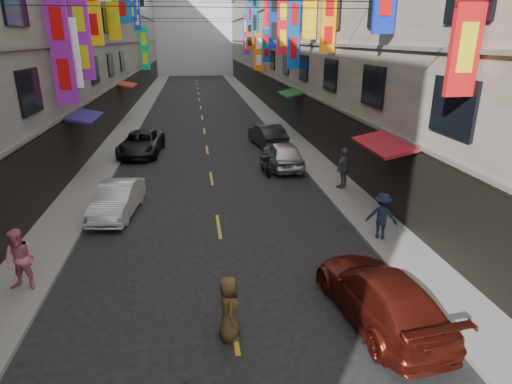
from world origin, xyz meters
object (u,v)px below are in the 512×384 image
object	(u,v)px
car_right_mid	(283,155)
scooter_far_right	(265,166)
car_right_near	(380,295)
car_right_far	(267,135)
car_left_mid	(117,199)
pedestrian_rfar	(344,168)
car_left_far	(141,143)
pedestrian_rnear	(382,216)
pedestrian_crossing	(229,308)
pedestrian_lfar	(21,260)

from	to	relation	value
car_right_mid	scooter_far_right	bearing A→B (deg)	40.96
car_right_near	car_right_far	world-z (taller)	car_right_far
car_left_mid	pedestrian_rfar	distance (m)	10.11
car_left_mid	car_right_near	bearing A→B (deg)	-39.30
car_left_far	pedestrian_rnear	xyz separation A→B (m)	(9.55, -13.45, 0.26)
car_right_mid	car_right_far	world-z (taller)	car_right_mid
scooter_far_right	pedestrian_crossing	distance (m)	13.17
car_left_mid	pedestrian_rnear	world-z (taller)	pedestrian_rnear
car_right_mid	pedestrian_crossing	bearing A→B (deg)	73.11
car_left_mid	pedestrian_lfar	distance (m)	5.73
car_right_mid	pedestrian_crossing	size ratio (longest dim) A/B	2.68
pedestrian_rfar	car_left_far	bearing A→B (deg)	-77.78
car_right_near	car_right_mid	distance (m)	13.64
car_right_near	pedestrian_rfar	world-z (taller)	pedestrian_rfar
scooter_far_right	pedestrian_crossing	xyz separation A→B (m)	(-3.00, -12.82, 0.36)
car_left_far	car_right_mid	world-z (taller)	car_right_mid
car_right_far	pedestrian_crossing	xyz separation A→B (m)	(-4.13, -18.87, 0.07)
car_right_near	car_right_mid	bearing A→B (deg)	-97.97
scooter_far_right	car_left_mid	xyz separation A→B (m)	(-6.80, -4.62, 0.21)
car_right_far	car_left_far	bearing A→B (deg)	-0.23
car_left_mid	car_right_far	xyz separation A→B (m)	(7.94, 10.67, 0.08)
car_right_far	car_left_mid	bearing A→B (deg)	45.90
car_right_far	pedestrian_crossing	size ratio (longest dim) A/B	2.76
pedestrian_rfar	pedestrian_crossing	size ratio (longest dim) A/B	1.18
scooter_far_right	car_left_mid	world-z (taller)	car_left_mid
scooter_far_right	pedestrian_lfar	distance (m)	13.19
car_left_mid	pedestrian_rnear	xyz separation A→B (m)	(9.49, -3.79, 0.30)
car_left_far	car_right_near	bearing A→B (deg)	-61.73
car_left_mid	pedestrian_rfar	xyz separation A→B (m)	(9.97, 1.57, 0.42)
car_left_far	pedestrian_rfar	distance (m)	12.89
car_right_near	car_right_mid	xyz separation A→B (m)	(0.33, 13.64, 0.06)
pedestrian_rnear	car_right_near	bearing A→B (deg)	94.13
scooter_far_right	car_left_far	size ratio (longest dim) A/B	0.36
car_right_far	pedestrian_crossing	bearing A→B (deg)	70.19
car_left_mid	car_right_far	size ratio (longest dim) A/B	0.89
pedestrian_crossing	pedestrian_rfar	bearing A→B (deg)	-33.88
pedestrian_lfar	pedestrian_crossing	distance (m)	6.13
car_right_far	pedestrian_rnear	distance (m)	14.55
pedestrian_lfar	pedestrian_rnear	bearing A→B (deg)	21.25
pedestrian_lfar	car_right_far	bearing A→B (deg)	71.95
pedestrian_rfar	car_right_far	bearing A→B (deg)	-116.31
car_right_mid	car_right_far	bearing A→B (deg)	-90.23
pedestrian_rfar	pedestrian_rnear	bearing A→B (deg)	45.93
car_left_far	pedestrian_rfar	size ratio (longest dim) A/B	2.62
scooter_far_right	pedestrian_crossing	size ratio (longest dim) A/B	1.12
car_left_far	car_right_mid	distance (m)	8.96
car_left_mid	pedestrian_crossing	bearing A→B (deg)	-57.88
pedestrian_lfar	car_right_mid	bearing A→B (deg)	61.80
scooter_far_right	pedestrian_rnear	distance (m)	8.85
scooter_far_right	car_left_mid	bearing A→B (deg)	30.44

